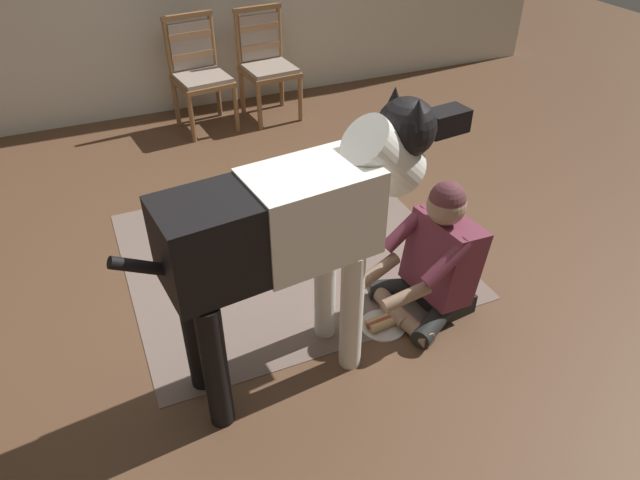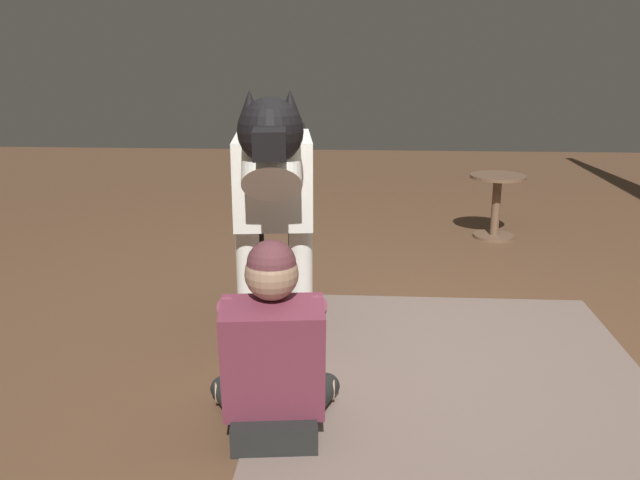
{
  "view_description": "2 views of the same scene",
  "coord_description": "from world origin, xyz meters",
  "px_view_note": "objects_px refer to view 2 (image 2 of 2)",
  "views": [
    {
      "loc": [
        -0.84,
        -2.56,
        2.29
      ],
      "look_at": [
        0.04,
        -0.52,
        0.69
      ],
      "focal_mm": 32.42,
      "sensor_mm": 36.0,
      "label": 1
    },
    {
      "loc": [
        3.2,
        -0.16,
        1.53
      ],
      "look_at": [
        0.08,
        -0.36,
        0.63
      ],
      "focal_mm": 37.91,
      "sensor_mm": 36.0,
      "label": 2
    }
  ],
  "objects_px": {
    "hot_dog_on_plate": "(276,386)",
    "round_side_table": "(496,200)",
    "person_sitting_on_floor": "(273,355)",
    "large_dog": "(274,183)"
  },
  "relations": [
    {
      "from": "person_sitting_on_floor",
      "to": "hot_dog_on_plate",
      "type": "relative_size",
      "value": 3.22
    },
    {
      "from": "hot_dog_on_plate",
      "to": "person_sitting_on_floor",
      "type": "bearing_deg",
      "value": 6.67
    },
    {
      "from": "round_side_table",
      "to": "large_dog",
      "type": "bearing_deg",
      "value": -35.13
    },
    {
      "from": "person_sitting_on_floor",
      "to": "hot_dog_on_plate",
      "type": "bearing_deg",
      "value": -173.33
    },
    {
      "from": "hot_dog_on_plate",
      "to": "large_dog",
      "type": "bearing_deg",
      "value": -173.33
    },
    {
      "from": "hot_dog_on_plate",
      "to": "round_side_table",
      "type": "distance_m",
      "value": 3.11
    },
    {
      "from": "hot_dog_on_plate",
      "to": "round_side_table",
      "type": "bearing_deg",
      "value": 151.31
    },
    {
      "from": "hot_dog_on_plate",
      "to": "round_side_table",
      "type": "relative_size",
      "value": 0.49
    },
    {
      "from": "person_sitting_on_floor",
      "to": "hot_dog_on_plate",
      "type": "distance_m",
      "value": 0.45
    },
    {
      "from": "hot_dog_on_plate",
      "to": "round_side_table",
      "type": "height_order",
      "value": "round_side_table"
    }
  ]
}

